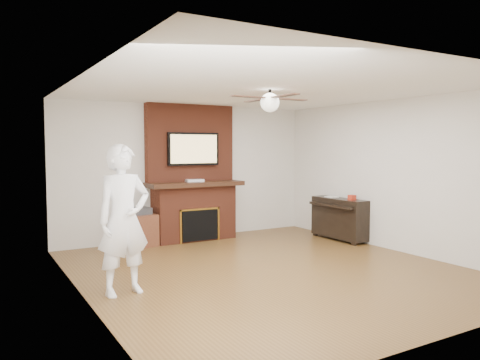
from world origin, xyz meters
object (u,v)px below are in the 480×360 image
side_table (137,229)px  piano (339,218)px  fireplace (193,186)px  person (124,220)px

side_table → piano: (3.41, -1.35, 0.11)m
fireplace → piano: size_ratio=2.11×
fireplace → side_table: size_ratio=3.76×
person → side_table: bearing=60.6°
person → piano: 4.54m
person → piano: person is taller
piano → person: bearing=-166.1°
fireplace → side_table: bearing=-176.5°
side_table → piano: 3.67m
side_table → person: bearing=-118.8°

